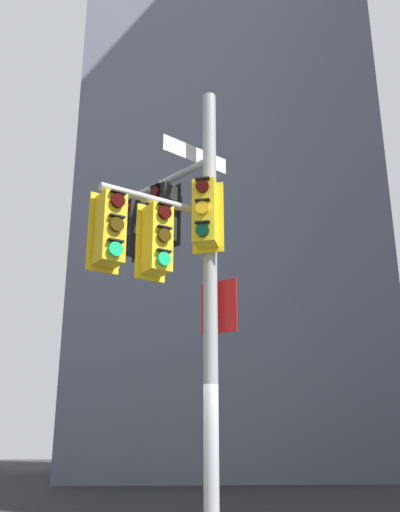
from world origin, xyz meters
TOP-DOWN VIEW (x-y plane):
  - building_mid_block at (2.83, 25.76)m, footprint 16.09×16.09m
  - signal_pole_assembly at (-0.72, 0.38)m, footprint 2.48×3.67m

SIDE VIEW (x-z plane):
  - signal_pole_assembly at x=-0.72m, z-range 1.01..8.25m
  - building_mid_block at x=2.83m, z-range 0.00..45.16m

